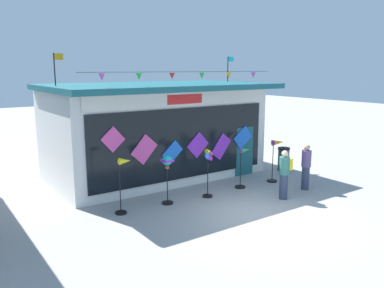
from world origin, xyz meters
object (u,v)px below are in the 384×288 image
Objects in this scene: kite_shop_building at (155,129)px; wind_spinner_right at (276,152)px; wind_spinner_center_right at (243,164)px; person_near_camera at (284,173)px; person_mid_plaza at (306,167)px; trash_bin at (283,159)px; wind_spinner_left at (167,167)px; wind_spinner_far_left at (123,177)px; wind_spinner_center_left at (208,164)px.

kite_shop_building reaches higher than wind_spinner_right.
wind_spinner_center_right is 1.80m from person_near_camera.
person_mid_plaza is 1.66× the size of trash_bin.
wind_spinner_left is at bearing 178.02° from wind_spinner_right.
trash_bin is at bearing 14.64° from wind_spinner_center_right.
wind_spinner_far_left is at bearing -25.77° from person_mid_plaza.
wind_spinner_right is at bearing -46.41° from kite_shop_building.
wind_spinner_center_right is at bearing -1.22° from wind_spinner_far_left.
kite_shop_building reaches higher than wind_spinner_center_right.
wind_spinner_center_right is at bearing -174.22° from person_near_camera.
wind_spinner_center_left is at bearing -130.18° from person_near_camera.
trash_bin is at bearing -132.90° from person_mid_plaza.
wind_spinner_far_left is at bearing 174.57° from wind_spinner_center_left.
person_near_camera is (2.00, -5.22, -1.02)m from kite_shop_building.
wind_spinner_right is at bearing 1.09° from wind_spinner_center_left.
person_mid_plaza is at bearing -14.07° from wind_spinner_far_left.
wind_spinner_center_left is 1.04× the size of wind_spinner_right.
wind_spinner_far_left reaches higher than person_near_camera.
trash_bin is at bearing 11.52° from wind_spinner_center_left.
person_mid_plaza is at bearing -55.18° from kite_shop_building.
wind_spinner_center_right is at bearing -0.85° from wind_spinner_left.
wind_spinner_left is 3.97m from person_near_camera.
kite_shop_building is 5.16× the size of person_near_camera.
person_mid_plaza is at bearing -17.59° from wind_spinner_left.
wind_spinner_center_right is 0.89× the size of person_mid_plaza.
wind_spinner_center_left is 1.81m from wind_spinner_center_right.
wind_spinner_far_left is 1.02× the size of wind_spinner_center_left.
wind_spinner_center_left reaches higher than wind_spinner_right.
wind_spinner_far_left is 1.17× the size of wind_spinner_center_right.
wind_spinner_far_left is at bearing -112.15° from person_near_camera.
wind_spinner_right is at bearing 138.83° from person_near_camera.
wind_spinner_left is 3.29m from wind_spinner_center_right.
kite_shop_building is 5.25× the size of wind_spinner_right.
person_mid_plaza is (3.44, -4.95, -1.06)m from kite_shop_building.
wind_spinner_left is 0.97× the size of person_mid_plaza.
person_near_camera is (3.50, -1.84, -0.34)m from wind_spinner_left.
wind_spinner_center_left is at bearing -178.91° from wind_spinner_right.
wind_spinner_center_right is at bearing -62.72° from kite_shop_building.
person_mid_plaza is at bearing 99.02° from person_near_camera.
wind_spinner_left is at bearing -29.28° from person_mid_plaza.
wind_spinner_center_left is 3.71m from person_mid_plaza.
person_mid_plaza reaches higher than wind_spinner_left.
wind_spinner_center_right is (1.77, 0.18, -0.30)m from wind_spinner_center_left.
kite_shop_building reaches higher than wind_spinner_center_left.
wind_spinner_far_left is 1.03× the size of person_near_camera.
wind_spinner_left is 1.52m from wind_spinner_center_left.
person_mid_plaza is at bearing -121.20° from trash_bin.
wind_spinner_center_left is at bearing -8.86° from wind_spinner_left.
wind_spinner_far_left is at bearing -174.90° from trash_bin.
person_near_camera is at bearing -38.66° from wind_spinner_center_left.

